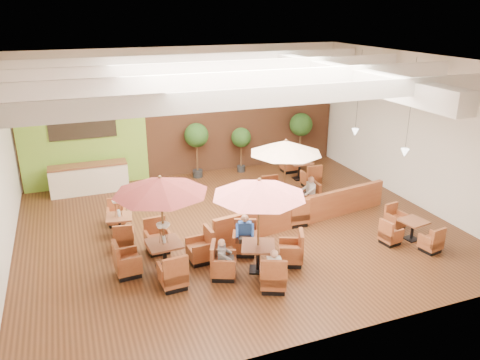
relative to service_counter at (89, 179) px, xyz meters
name	(u,v)px	position (x,y,z in m)	size (l,w,h in m)	color
room	(231,114)	(4.65, -3.88, 3.05)	(14.04, 14.00, 5.52)	#381E0F
service_counter	(89,179)	(0.00, 0.00, 0.00)	(3.00, 0.75, 1.18)	beige
booth_divider	(305,211)	(6.67, -5.70, -0.10)	(6.99, 0.18, 0.97)	brown
table_0	(162,207)	(1.57, -6.84, 1.31)	(2.79, 2.79, 2.82)	brown
table_1	(259,209)	(4.00, -7.89, 1.31)	(2.93, 2.93, 2.80)	brown
table_2	(285,164)	(6.39, -4.59, 1.29)	(2.74, 2.74, 2.77)	brown
table_3	(120,222)	(0.64, -4.35, -0.09)	(0.91, 2.45, 1.49)	brown
table_4	(406,232)	(9.10, -7.89, -0.27)	(1.58, 2.31, 0.84)	brown
table_5	(299,171)	(8.58, -1.61, -0.20)	(0.92, 2.70, 1.02)	brown
topiary_0	(196,137)	(4.53, 0.20, 1.21)	(1.04, 1.04, 2.41)	black
topiary_1	(241,139)	(6.57, 0.20, 0.93)	(0.87, 0.87, 2.03)	black
topiary_2	(301,127)	(9.52, 0.20, 1.24)	(1.06, 1.06, 2.45)	black
diner_0	(274,265)	(4.00, -8.91, 0.15)	(0.40, 0.35, 0.74)	white
diner_1	(245,231)	(4.00, -6.86, 0.18)	(0.44, 0.41, 0.80)	#234999
diner_2	(223,254)	(2.97, -7.89, 0.14)	(0.36, 0.39, 0.71)	slate
diner_3	(297,205)	(6.39, -5.61, 0.15)	(0.37, 0.32, 0.72)	#234999
diner_4	(309,190)	(7.40, -4.59, 0.18)	(0.36, 0.42, 0.81)	white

